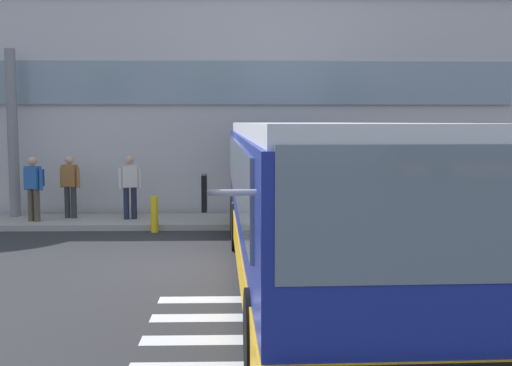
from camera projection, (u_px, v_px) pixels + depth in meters
The scene contains 10 objects.
ground_plane at pixel (185, 265), 12.04m from camera, with size 80.00×90.00×0.02m, color #2B2B2D.
bay_paint_stripes at pixel (316, 339), 7.91m from camera, with size 4.40×3.96×0.01m.
terminal_building at pixel (193, 108), 23.28m from camera, with size 23.24×13.80×6.46m.
boarding_curb at pixel (201, 221), 16.81m from camera, with size 25.44×2.00×0.15m, color #9E9B93.
entry_support_column at pixel (13, 133), 17.05m from camera, with size 0.28×0.28×4.51m, color slate.
bus_main_foreground at pixel (313, 204), 10.63m from camera, with size 3.02×12.17×2.70m.
passenger_near_column at pixel (34, 184), 16.31m from camera, with size 0.55×0.47×1.68m.
passenger_by_doorway at pixel (70, 183), 16.85m from camera, with size 0.56×0.33×1.68m.
passenger_at_curb_edge at pixel (130, 184), 16.65m from camera, with size 0.57×0.31×1.68m.
safety_bollard_yellow at pixel (154, 214), 15.55m from camera, with size 0.18×0.18×0.90m, color yellow.
Camera 1 is at (1.04, -11.86, 2.71)m, focal length 44.36 mm.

